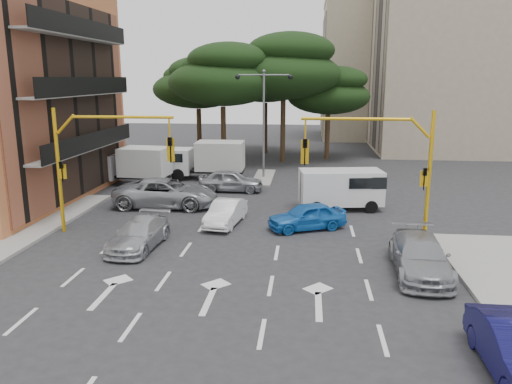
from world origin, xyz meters
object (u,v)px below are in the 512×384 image
car_silver_wagon (139,234)px  car_silver_parked (420,256)px  box_truck_b (207,160)px  street_lamp_center (264,105)px  car_white_hatch (226,213)px  box_truck_a (132,166)px  signal_mast_left (93,154)px  car_silver_cross_b (231,181)px  van_white (341,189)px  car_blue_compact (307,216)px  car_silver_cross_a (166,193)px  signal_mast_right (389,158)px

car_silver_wagon → car_silver_parked: bearing=-4.8°
car_silver_wagon → box_truck_b: box_truck_b is taller
street_lamp_center → car_white_hatch: street_lamp_center is taller
car_white_hatch → car_silver_parked: bearing=-26.0°
box_truck_a → street_lamp_center: bearing=-66.9°
signal_mast_left → car_silver_cross_b: size_ratio=1.42×
car_silver_parked → van_white: (-2.45, 9.49, 0.44)m
street_lamp_center → box_truck_a: street_lamp_center is taller
car_blue_compact → box_truck_a: box_truck_a is taller
street_lamp_center → van_white: size_ratio=1.69×
car_silver_parked → box_truck_a: box_truck_a is taller
car_silver_parked → van_white: van_white is taller
car_silver_cross_a → van_white: (10.07, 0.56, 0.33)m
signal_mast_right → signal_mast_left: same height
van_white → box_truck_a: box_truck_a is taller
car_silver_cross_b → car_silver_parked: car_silver_cross_b is taller
signal_mast_left → car_silver_cross_a: signal_mast_left is taller
car_white_hatch → box_truck_a: box_truck_a is taller
box_truck_b → car_silver_cross_a: bearing=174.1°
van_white → box_truck_a: (-14.15, 5.27, 0.17)m
signal_mast_right → street_lamp_center: size_ratio=0.77×
car_blue_compact → car_silver_cross_a: size_ratio=0.66×
car_blue_compact → street_lamp_center: bearing=171.1°
street_lamp_center → car_silver_cross_b: bearing=-112.0°
car_blue_compact → box_truck_b: 14.07m
car_silver_wagon → box_truck_b: size_ratio=0.76×
signal_mast_left → car_silver_cross_b: signal_mast_left is taller
street_lamp_center → box_truck_a: (-9.00, -2.99, -4.10)m
box_truck_a → box_truck_b: (4.81, 2.49, 0.08)m
box_truck_b → car_silver_cross_b: bearing=-149.4°
street_lamp_center → car_blue_compact: street_lamp_center is taller
signal_mast_right → car_silver_parked: 4.97m
van_white → box_truck_a: size_ratio=0.85×
box_truck_b → street_lamp_center: bearing=-84.1°
signal_mast_left → signal_mast_right: bearing=0.0°
car_blue_compact → signal_mast_right: bearing=42.1°
signal_mast_left → street_lamp_center: bearing=64.1°
box_truck_b → car_blue_compact: bearing=-148.8°
van_white → car_blue_compact: bearing=-33.4°
box_truck_a → car_silver_cross_b: bearing=-96.5°
car_silver_wagon → car_silver_cross_a: 7.19m
car_silver_parked → van_white: 9.81m
signal_mast_left → car_silver_wagon: 4.65m
car_silver_wagon → car_silver_cross_a: size_ratio=0.73×
signal_mast_right → car_silver_wagon: bearing=-169.9°
street_lamp_center → car_silver_wagon: bearing=-104.4°
signal_mast_right → van_white: 6.58m
street_lamp_center → box_truck_b: bearing=-173.2°
car_silver_cross_a → signal_mast_right: bearing=-115.4°
signal_mast_left → car_silver_parked: 15.22m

